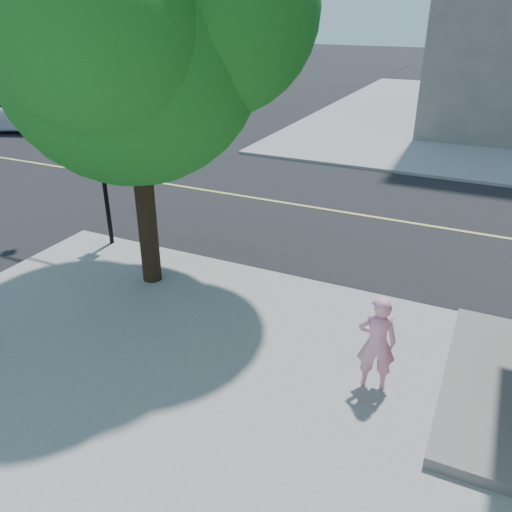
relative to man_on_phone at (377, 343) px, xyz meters
The scene contains 7 objects.
ground 8.00m from the man_on_phone, 158.84° to the left, with size 140.00×140.00×0.00m, color black.
road_ew 10.49m from the man_on_phone, 135.16° to the left, with size 140.00×9.00×0.01m, color black.
sidewalk_nw 38.98m from the man_on_phone, 141.29° to the left, with size 26.00×25.00×0.12m, color gray.
man_on_phone is the anchor object (origin of this frame).
street_tree 6.86m from the man_on_phone, 163.99° to the left, with size 6.11×5.55×8.11m.
signal_pole 9.58m from the man_on_phone, 164.02° to the left, with size 3.22×0.36×3.63m.
car_a 23.36m from the man_on_phone, 150.88° to the left, with size 2.96×6.43×1.79m, color silver.
Camera 1 is at (8.54, -9.51, 5.52)m, focal length 36.67 mm.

